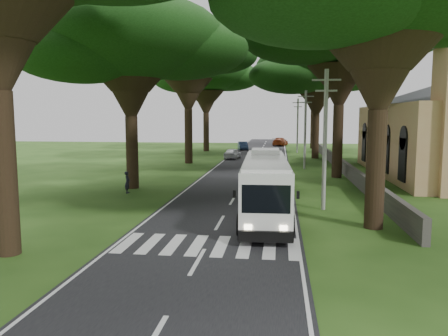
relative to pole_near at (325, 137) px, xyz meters
The scene contains 18 objects.
ground 9.15m from the pole_near, 132.51° to the right, with size 140.00×140.00×0.00m, color #224213.
road 20.21m from the pole_near, 106.14° to the left, with size 8.00×120.00×0.04m, color black.
crosswalk 10.57m from the pole_near, 124.51° to the right, with size 8.00×3.00×0.01m, color silver.
property_wall 18.68m from the pole_near, 79.00° to the left, with size 0.35×50.00×1.20m, color #383533.
pole_near is the anchor object (origin of this frame).
pole_mid 20.00m from the pole_near, 90.00° to the left, with size 1.60×0.24×8.00m.
pole_far 40.00m from the pole_near, 90.00° to the left, with size 1.60×0.24×8.00m.
tree_l_mida 16.20m from the pole_near, 156.04° to the left, with size 14.30×14.30×13.97m.
tree_l_midb 28.58m from the pole_near, 118.44° to the left, with size 13.04×13.04×15.64m.
tree_l_far 44.95m from the pole_near, 108.43° to the left, with size 14.13×14.13×15.12m.
tree_r_mida 16.71m from the pole_near, 79.88° to the left, with size 15.39×15.39×16.34m.
tree_r_midb 32.89m from the pole_near, 86.42° to the left, with size 15.58×15.58×14.90m.
tree_r_far 50.81m from the pole_near, 86.57° to the left, with size 12.54×12.54×15.61m.
coach_bus 4.78m from the pole_near, 143.07° to the right, with size 2.87×10.93×3.20m.
distant_car_a 31.05m from the pole_near, 105.99° to the left, with size 1.60×3.98×1.36m, color silver.
distant_car_b 46.01m from the pole_near, 100.68° to the left, with size 1.39×3.98×1.31m, color navy.
distant_car_c 56.10m from the pole_near, 92.56° to the left, with size 2.11×5.19×1.51m, color maroon.
pedestrian 14.11m from the pole_near, 163.75° to the left, with size 0.56×0.37×1.54m, color black.
Camera 1 is at (2.96, -19.37, 5.35)m, focal length 35.00 mm.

